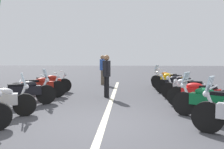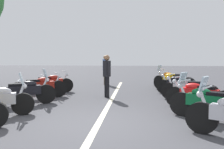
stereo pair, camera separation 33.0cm
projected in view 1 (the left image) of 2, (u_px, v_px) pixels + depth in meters
ground_plane at (102, 126)px, 5.48m from camera, size 80.00×80.00×0.00m
lane_centre_stripe at (110, 103)px, 8.22m from camera, size 13.82×0.16×0.01m
motorcycle_left_row_2 at (24, 92)px, 7.73m from camera, size 1.26×1.92×1.23m
motorcycle_left_row_3 at (38, 87)px, 9.07m from camera, size 1.27×1.97×1.02m
motorcycle_left_row_4 at (48, 83)px, 10.40m from camera, size 1.23×1.93×1.01m
motorcycle_right_row_1 at (210, 101)px, 6.07m from camera, size 1.32×1.81×1.22m
motorcycle_right_row_2 at (200, 94)px, 7.26m from camera, size 1.25×1.93×1.01m
motorcycle_right_row_3 at (188, 88)px, 8.74m from camera, size 1.09×1.98×1.00m
motorcycle_right_row_4 at (179, 84)px, 10.10m from camera, size 1.15×1.99×1.00m
motorcycle_right_row_5 at (171, 81)px, 11.56m from camera, size 1.10×1.93×1.02m
motorcycle_right_row_6 at (167, 78)px, 12.91m from camera, size 1.19×1.77×1.19m
bystander_0 at (102, 67)px, 13.75m from camera, size 0.52×0.32×1.75m
bystander_1 at (107, 73)px, 9.33m from camera, size 0.49×0.32×1.72m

